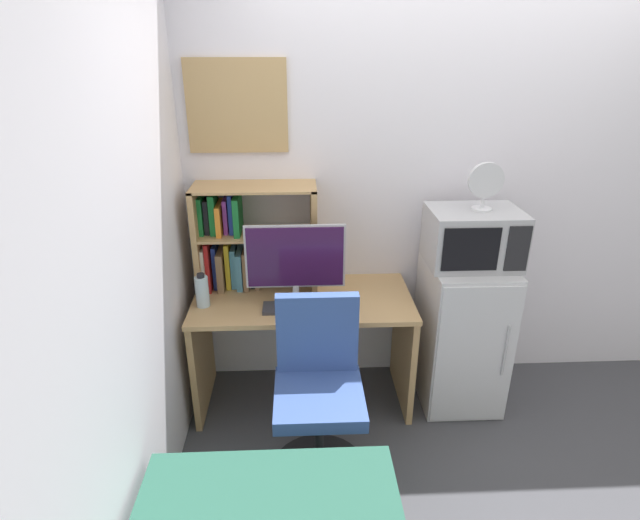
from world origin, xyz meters
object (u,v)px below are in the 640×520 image
monitor (295,261)px  wall_corkboard (237,106)px  computer_mouse (353,303)px  water_bottle (202,291)px  mini_fridge (461,332)px  desk_chair (318,401)px  desk_fan (485,184)px  hutch_bookshelf (240,240)px  microwave (473,237)px  keyboard (301,308)px

monitor → wall_corkboard: bearing=128.0°
computer_mouse → water_bottle: size_ratio=0.50×
mini_fridge → wall_corkboard: (-1.31, 0.29, 1.31)m
water_bottle → desk_chair: desk_chair is taller
desk_fan → desk_chair: 1.45m
hutch_bookshelf → wall_corkboard: size_ratio=1.26×
hutch_bookshelf → desk_chair: bearing=-59.7°
computer_mouse → microwave: bearing=10.0°
wall_corkboard → desk_chair: bearing=-64.3°
monitor → water_bottle: bearing=177.4°
water_bottle → hutch_bookshelf: bearing=52.2°
hutch_bookshelf → mini_fridge: hutch_bookshelf is taller
desk_chair → microwave: bearing=32.4°
hutch_bookshelf → desk_chair: 1.04m
desk_chair → wall_corkboard: size_ratio=1.72×
monitor → computer_mouse: 0.41m
computer_mouse → mini_fridge: mini_fridge is taller
water_bottle → wall_corkboard: wall_corkboard is taller
monitor → desk_chair: (0.11, -0.47, -0.57)m
desk_fan → wall_corkboard: wall_corkboard is taller
mini_fridge → desk_fan: size_ratio=3.45×
mini_fridge → desk_chair: bearing=-147.7°
hutch_bookshelf → wall_corkboard: wall_corkboard is taller
monitor → desk_fan: size_ratio=2.04×
computer_mouse → monitor: bearing=177.3°
water_bottle → desk_fan: 1.66m
water_bottle → monitor: bearing=-2.6°
hutch_bookshelf → microwave: (1.33, -0.17, 0.06)m
computer_mouse → mini_fridge: 0.75m
desk_chair → wall_corkboard: bearing=115.7°
desk_fan → keyboard: bearing=-172.1°
water_bottle → wall_corkboard: 1.04m
desk_chair → hutch_bookshelf: bearing=120.3°
hutch_bookshelf → desk_chair: (0.43, -0.74, -0.59)m
water_bottle → desk_chair: bearing=-37.8°
water_bottle → mini_fridge: 1.57m
microwave → keyboard: bearing=-171.5°
keyboard → microwave: (0.98, 0.15, 0.35)m
hutch_bookshelf → keyboard: size_ratio=1.68×
monitor → microwave: 1.01m
mini_fridge → microwave: microwave is taller
mini_fridge → wall_corkboard: bearing=167.5°
monitor → mini_fridge: monitor is taller
computer_mouse → mini_fridge: bearing=9.8°
monitor → mini_fridge: bearing=5.8°
desk_fan → desk_chair: (-0.93, -0.56, -0.96)m
keyboard → mini_fridge: 1.03m
keyboard → wall_corkboard: 1.17m
keyboard → microwave: bearing=8.5°
microwave → desk_fan: desk_fan is taller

